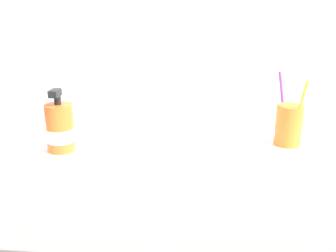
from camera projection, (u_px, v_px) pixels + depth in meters
name	position (u px, v px, depth m)	size (l,w,h in m)	color
tiled_wall_back	(185.00, 15.00, 1.05)	(2.31, 0.04, 2.40)	silver
sink_basin	(167.00, 183.00, 0.83)	(0.39, 0.39, 0.09)	white
faucet	(173.00, 123.00, 0.97)	(0.02, 0.16, 0.11)	silver
toothbrush_cup	(289.00, 125.00, 0.95)	(0.06, 0.06, 0.10)	orange
toothbrush_yellow	(301.00, 104.00, 0.91)	(0.03, 0.05, 0.19)	yellow
toothbrush_purple	(282.00, 97.00, 0.96)	(0.04, 0.06, 0.19)	purple
soap_dispenser	(60.00, 129.00, 0.91)	(0.07, 0.07, 0.15)	orange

